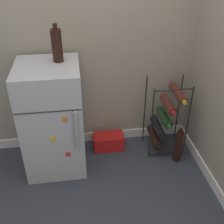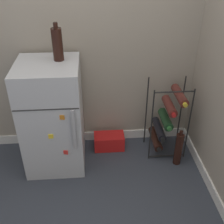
{
  "view_description": "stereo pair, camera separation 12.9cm",
  "coord_description": "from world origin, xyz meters",
  "views": [
    {
      "loc": [
        -0.18,
        -1.68,
        1.71
      ],
      "look_at": [
        0.1,
        0.3,
        0.46
      ],
      "focal_mm": 45.0,
      "sensor_mm": 36.0,
      "label": 1
    },
    {
      "loc": [
        -0.05,
        -1.69,
        1.71
      ],
      "look_at": [
        0.1,
        0.3,
        0.46
      ],
      "focal_mm": 45.0,
      "sensor_mm": 36.0,
      "label": 2
    }
  ],
  "objects": [
    {
      "name": "loose_bottle_floor",
      "position": [
        0.66,
        0.14,
        0.16
      ],
      "size": [
        0.07,
        0.07,
        0.35
      ],
      "color": "black",
      "rests_on": "ground_plane"
    },
    {
      "name": "wall_back",
      "position": [
        0.0,
        0.57,
        1.24
      ],
      "size": [
        6.69,
        0.07,
        2.5
      ],
      "color": "#9E9384",
      "rests_on": "ground_plane"
    },
    {
      "name": "ground_plane",
      "position": [
        0.0,
        0.0,
        0.0
      ],
      "size": [
        14.0,
        14.0,
        0.0
      ],
      "primitive_type": "plane",
      "color": "#333842"
    },
    {
      "name": "wine_rack",
      "position": [
        0.58,
        0.33,
        0.35
      ],
      "size": [
        0.34,
        0.32,
        0.7
      ],
      "color": "black",
      "rests_on": "ground_plane"
    },
    {
      "name": "fridge_top_bottle",
      "position": [
        -0.3,
        0.33,
        1.05
      ],
      "size": [
        0.08,
        0.08,
        0.28
      ],
      "color": "black",
      "rests_on": "mini_fridge"
    },
    {
      "name": "soda_box",
      "position": [
        0.08,
        0.4,
        0.07
      ],
      "size": [
        0.28,
        0.16,
        0.14
      ],
      "color": "red",
      "rests_on": "ground_plane"
    },
    {
      "name": "mini_fridge",
      "position": [
        -0.39,
        0.26,
        0.46
      ],
      "size": [
        0.48,
        0.51,
        0.92
      ],
      "color": "#B7BABF",
      "rests_on": "ground_plane"
    }
  ]
}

